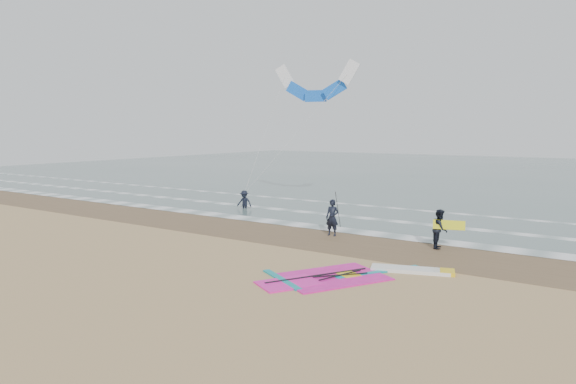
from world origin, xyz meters
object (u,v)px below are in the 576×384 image
Objects in this scene: windsurf_rig at (354,275)px; person_standing at (332,218)px; person_wading at (244,197)px; person_walking at (440,229)px; surf_kite at (315,85)px.

person_standing is at bearing 124.98° from windsurf_rig.
windsurf_rig is at bearing -59.40° from person_standing.
person_wading is at bearing 149.51° from person_standing.
person_walking is (1.16, 5.86, 0.80)m from windsurf_rig.
person_standing is 1.14× the size of person_wading.
person_wading reaches higher than windsurf_rig.
windsurf_rig is 3.40× the size of person_standing.
person_standing is 12.94m from surf_kite.
windsurf_rig is 6.91m from person_standing.
surf_kite is (-10.12, 14.48, 7.96)m from windsurf_rig.
windsurf_rig is 19.38m from surf_kite.
person_wading is 0.18× the size of surf_kite.
person_walking reaches higher than person_wading.
windsurf_rig is 0.69× the size of surf_kite.
person_standing is 9.69m from person_wading.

